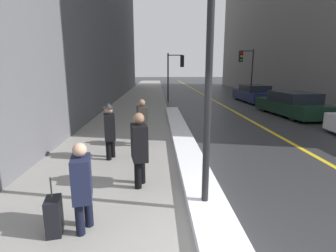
{
  "coord_description": "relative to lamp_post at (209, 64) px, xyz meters",
  "views": [
    {
      "loc": [
        -0.69,
        -2.81,
        2.54
      ],
      "look_at": [
        -0.4,
        4.0,
        1.05
      ],
      "focal_mm": 28.0,
      "sensor_mm": 36.0,
      "label": 1
    }
  ],
  "objects": [
    {
      "name": "rolling_suitcase",
      "position": [
        -2.47,
        -0.61,
        -2.31
      ],
      "size": [
        0.29,
        0.4,
        0.95
      ],
      "rotation": [
        0.0,
        0.0,
        -1.37
      ],
      "color": "black",
      "rests_on": "ground"
    },
    {
      "name": "pedestrian_in_glasses",
      "position": [
        -1.35,
        4.21,
        -1.74
      ],
      "size": [
        0.39,
        0.56,
        1.57
      ],
      "rotation": [
        0.0,
        0.0,
        -1.37
      ],
      "color": "black",
      "rests_on": "ground"
    },
    {
      "name": "traffic_light_near",
      "position": [
        0.72,
        16.55,
        0.07
      ],
      "size": [
        1.31,
        0.33,
        3.72
      ],
      "rotation": [
        0.0,
        0.0,
        -0.1
      ],
      "color": "black",
      "rests_on": "ground"
    },
    {
      "name": "pedestrian_nearside",
      "position": [
        -2.02,
        -0.54,
        -1.8
      ],
      "size": [
        0.37,
        0.52,
        1.46
      ],
      "rotation": [
        0.0,
        0.0,
        -1.37
      ],
      "color": "black",
      "rests_on": "ground"
    },
    {
      "name": "pedestrian_in_fedora",
      "position": [
        -2.2,
        2.92,
        -1.73
      ],
      "size": [
        0.39,
        0.73,
        1.63
      ],
      "rotation": [
        0.0,
        0.0,
        -1.37
      ],
      "color": "black",
      "rests_on": "ground"
    },
    {
      "name": "snow_bank_curb",
      "position": [
        0.05,
        4.55,
        -2.51
      ],
      "size": [
        0.73,
        14.55,
        0.2
      ],
      "color": "white",
      "rests_on": "ground"
    },
    {
      "name": "lamp_post",
      "position": [
        0.0,
        0.0,
        0.0
      ],
      "size": [
        0.28,
        0.28,
        4.29
      ],
      "color": "black",
      "rests_on": "ground"
    },
    {
      "name": "parked_car_dark_green",
      "position": [
        6.59,
        9.67,
        -2.0
      ],
      "size": [
        2.32,
        5.01,
        1.31
      ],
      "rotation": [
        0.0,
        0.0,
        1.66
      ],
      "color": "black",
      "rests_on": "ground"
    },
    {
      "name": "pedestrian_trailing",
      "position": [
        -1.24,
        1.07,
        -1.7
      ],
      "size": [
        0.41,
        0.58,
        1.65
      ],
      "rotation": [
        0.0,
        0.0,
        -1.37
      ],
      "color": "black",
      "rests_on": "ground"
    },
    {
      "name": "parked_car_navy",
      "position": [
        6.69,
        15.84,
        -1.99
      ],
      "size": [
        1.96,
        4.76,
        1.32
      ],
      "rotation": [
        0.0,
        0.0,
        1.61
      ],
      "color": "navy",
      "rests_on": "ground"
    },
    {
      "name": "sidewalk_slab",
      "position": [
        -2.17,
        13.46,
        -2.61
      ],
      "size": [
        4.0,
        80.0,
        0.01
      ],
      "color": "gray",
      "rests_on": "ground"
    },
    {
      "name": "road_centre_stripe",
      "position": [
        3.83,
        13.46,
        -2.61
      ],
      "size": [
        0.16,
        80.0,
        0.0
      ],
      "color": "gold",
      "rests_on": "ground"
    },
    {
      "name": "traffic_light_far",
      "position": [
        6.59,
        17.89,
        0.38
      ],
      "size": [
        1.31,
        0.43,
        4.14
      ],
      "rotation": [
        0.0,
        0.0,
        3.29
      ],
      "color": "black",
      "rests_on": "ground"
    }
  ]
}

